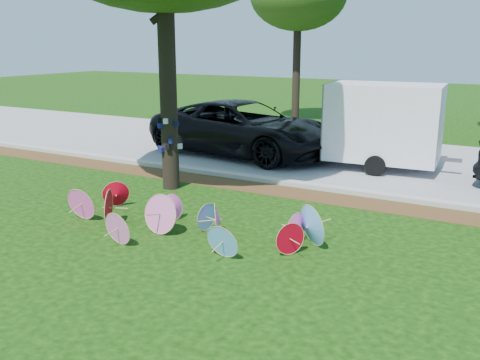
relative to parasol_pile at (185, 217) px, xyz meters
The scene contains 7 objects.
ground 0.79m from the parasol_pile, 85.69° to the right, with size 90.00×90.00×0.00m, color black.
mulch_strip 3.82m from the parasol_pile, 89.20° to the left, with size 90.00×1.00×0.01m, color #472D16.
curb 4.51m from the parasol_pile, 89.33° to the left, with size 90.00×0.30×0.12m, color #B7B5AD.
street 8.66m from the parasol_pile, 89.65° to the left, with size 90.00×8.00×0.01m, color gray.
parasol_pile is the anchor object (origin of this frame).
black_van 7.88m from the parasol_pile, 109.96° to the left, with size 3.02×6.56×1.82m, color black.
cargo_trailer 7.97m from the parasol_pile, 75.38° to the left, with size 3.23×2.04×2.86m, color white.
Camera 1 is at (5.85, -7.68, 3.79)m, focal length 40.00 mm.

